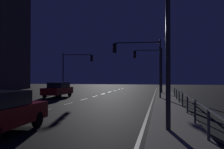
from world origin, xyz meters
The scene contains 10 objects.
ground_plane centered at (0.00, 17.50, 0.00)m, with size 112.00×112.00×0.00m, color black.
sidewalk_right centered at (7.72, 17.50, 0.07)m, with size 2.04×77.00×0.14m, color gray.
lane_markings_center centered at (0.00, 21.00, 0.01)m, with size 0.14×50.00×0.01m.
lane_edge_line centered at (6.44, 22.50, 0.01)m, with size 0.14×53.00×0.01m.
car_oncoming centered at (-3.65, 23.30, 0.82)m, with size 1.88×4.43×1.57m.
traffic_light_mid_right centered at (5.13, 22.67, 4.15)m, with size 4.76×0.45×5.65m.
traffic_light_far_center centered at (-5.15, 33.10, 4.07)m, with size 4.56×0.85×5.74m.
traffic_light_overhead_east centered at (5.80, 30.35, 4.15)m, with size 3.72×0.52×5.73m.
street_lamp_corner centered at (7.79, 8.21, 4.18)m, with size 2.20×0.59×6.60m.
barrier_fence centered at (8.59, 11.20, 0.88)m, with size 0.09×26.49×0.98m.
Camera 1 is at (7.12, -1.12, 2.07)m, focal length 38.87 mm.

